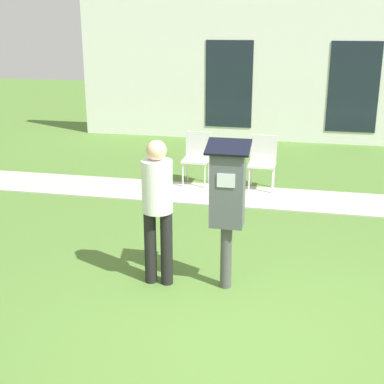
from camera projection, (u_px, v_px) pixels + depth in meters
ground_plane at (243, 336)px, 4.83m from camera, size 40.00×40.00×0.00m
sidewalk at (274, 198)px, 8.54m from camera, size 12.00×1.10×0.02m
building_facade at (291, 72)px, 12.19m from camera, size 10.00×0.26×3.20m
parking_meter at (227, 197)px, 5.42m from camera, size 0.44×0.31×1.59m
person_standing at (158, 202)px, 5.54m from camera, size 0.32×0.32×1.58m
outdoor_chair_left at (197, 154)px, 9.21m from camera, size 0.44×0.44×0.90m
outdoor_chair_middle at (263, 158)px, 8.92m from camera, size 0.44×0.44×0.90m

